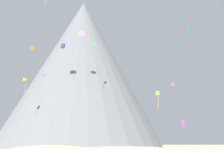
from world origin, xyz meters
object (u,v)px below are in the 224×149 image
object	(u,v)px
kite_green_high	(94,46)
kite_orange_high	(32,48)
kite_gold_mid	(25,80)
kite_teal_mid	(190,30)
kite_magenta_low	(183,123)
kite_indigo_high	(63,46)
kite_pink_high	(81,34)
rock_massif	(82,73)
kite_lime_mid	(157,94)
kite_rainbow_mid	(173,84)

from	to	relation	value
kite_green_high	kite_orange_high	size ratio (longest dim) A/B	3.17
kite_green_high	kite_gold_mid	xyz separation A→B (m)	(-18.77, -1.19, -10.63)
kite_teal_mid	kite_magenta_low	bearing A→B (deg)	-95.48
kite_indigo_high	kite_pink_high	world-z (taller)	kite_pink_high
kite_green_high	kite_magenta_low	distance (m)	34.06
kite_green_high	kite_pink_high	xyz separation A→B (m)	(-3.80, 0.51, 4.16)
kite_orange_high	kite_indigo_high	xyz separation A→B (m)	(10.28, -3.78, -0.66)
rock_massif	kite_pink_high	distance (m)	27.56
kite_magenta_low	kite_orange_high	distance (m)	51.57
kite_green_high	kite_pink_high	distance (m)	5.65
kite_green_high	kite_pink_high	size ratio (longest dim) A/B	2.69
kite_teal_mid	kite_orange_high	xyz separation A→B (m)	(-39.55, 31.62, 7.19)
kite_magenta_low	kite_green_high	bearing A→B (deg)	-169.17
rock_massif	kite_orange_high	xyz separation A→B (m)	(-14.77, -21.06, 2.77)
rock_massif	kite_indigo_high	bearing A→B (deg)	-100.23
kite_magenta_low	kite_teal_mid	xyz separation A→B (m)	(-0.73, -11.14, 17.64)
kite_lime_mid	kite_orange_high	distance (m)	42.57
kite_rainbow_mid	kite_gold_mid	size ratio (longest dim) A/B	0.25
kite_lime_mid	kite_magenta_low	distance (m)	10.53
kite_green_high	kite_indigo_high	xyz separation A→B (m)	(-9.43, 2.68, 0.94)
kite_magenta_low	kite_orange_high	world-z (taller)	kite_orange_high
kite_rainbow_mid	kite_gold_mid	xyz separation A→B (m)	(-44.28, -10.23, -1.42)
kite_rainbow_mid	kite_indigo_high	bearing A→B (deg)	74.58
rock_massif	kite_rainbow_mid	world-z (taller)	rock_massif
rock_massif	kite_magenta_low	xyz separation A→B (m)	(25.52, -41.55, -22.05)
kite_rainbow_mid	kite_pink_high	bearing A→B (deg)	80.49
kite_lime_mid	kite_indigo_high	bearing A→B (deg)	-108.31
rock_massif	kite_pink_high	world-z (taller)	rock_massif
rock_massif	kite_magenta_low	size ratio (longest dim) A/B	48.37
rock_massif	kite_rainbow_mid	distance (m)	36.51
kite_gold_mid	kite_pink_high	distance (m)	21.12
kite_magenta_low	kite_gold_mid	size ratio (longest dim) A/B	0.38
kite_rainbow_mid	kite_indigo_high	size ratio (longest dim) A/B	0.73
kite_gold_mid	kite_pink_high	size ratio (longest dim) A/B	2.37
kite_gold_mid	kite_indigo_high	bearing A→B (deg)	61.70
kite_gold_mid	kite_orange_high	world-z (taller)	kite_orange_high
kite_magenta_low	kite_rainbow_mid	bearing A→B (deg)	123.05
kite_indigo_high	kite_orange_high	bearing A→B (deg)	142.12
kite_indigo_high	kite_pink_high	xyz separation A→B (m)	(5.63, -2.17, 3.22)
kite_orange_high	rock_massif	bearing A→B (deg)	-157.35
kite_indigo_high	kite_pink_high	distance (m)	6.84
kite_magenta_low	kite_gold_mid	xyz separation A→B (m)	(-39.35, 12.84, 12.60)
kite_rainbow_mid	kite_pink_high	distance (m)	33.32
kite_rainbow_mid	kite_magenta_low	bearing A→B (deg)	142.20
kite_green_high	kite_indigo_high	size ratio (longest dim) A/B	3.26
kite_rainbow_mid	kite_magenta_low	xyz separation A→B (m)	(-4.93, -23.07, -14.02)
kite_green_high	kite_magenta_low	bearing A→B (deg)	5.53
kite_lime_mid	kite_magenta_low	bearing A→B (deg)	40.74
kite_rainbow_mid	kite_teal_mid	world-z (taller)	kite_teal_mid
kite_rainbow_mid	kite_lime_mid	bearing A→B (deg)	126.55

